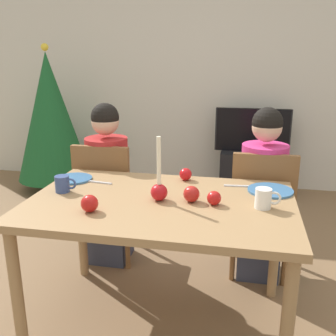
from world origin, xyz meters
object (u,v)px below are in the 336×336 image
Objects in this scene: dining_table at (161,215)px; candle_centerpiece at (159,188)px; apple_near_candle at (191,194)px; tv at (253,130)px; apple_by_right_mug at (90,203)px; plate_right at (270,190)px; chair_left at (107,196)px; tv_stand at (250,172)px; person_right_child at (262,197)px; christmas_tree at (51,117)px; mug_left at (63,184)px; mug_right at (264,199)px; person_left_child at (108,187)px; apple_far_edge at (214,198)px; chair_right at (261,207)px; plate_left at (74,179)px; apple_by_left_plate at (186,174)px.

candle_centerpiece is (-0.01, 0.00, 0.15)m from dining_table.
tv is at bearing 81.68° from apple_near_candle.
apple_by_right_mug is (-0.30, -0.22, -0.03)m from candle_centerpiece.
chair_left is at bearing 162.32° from plate_right.
dining_table is 2.19× the size of tv_stand.
christmas_tree is at bearing 148.25° from person_right_child.
mug_right is at bearing -1.45° from mug_left.
mug_left is at bearing -60.78° from christmas_tree.
person_left_child is 16.04× the size of apple_far_edge.
candle_centerpiece is at bearing -102.35° from tv_stand.
christmas_tree is 2.62m from apple_by_right_mug.
chair_left is 7.00× the size of mug_right.
apple_by_right_mug is (-0.83, -0.21, -0.01)m from mug_right.
mug_left is at bearing -152.29° from chair_right.
christmas_tree reaches higher than chair_left.
person_right_child is 5.30× the size of plate_left.
mug_right is at bearing 14.16° from apple_by_right_mug.
chair_right is 1.41× the size of tv_stand.
tv is at bearing 90.78° from mug_right.
plate_right is 1.00m from apple_by_right_mug.
chair_left is 0.77× the size of person_right_child.
apple_by_left_plate is at bearing 119.05° from apple_far_edge.
tv_stand is 2.70m from apple_by_right_mug.
person_left_child is 0.73× the size of christmas_tree.
chair_left is at bearing -178.28° from person_right_child.
person_right_child is at bearing 29.00° from mug_left.
mug_left reaches higher than plate_left.
candle_centerpiece is at bearing -2.20° from mug_left.
candle_centerpiece is at bearing -156.37° from plate_right.
person_right_child is 15.50× the size of apple_by_left_plate.
mug_right reaches higher than apple_by_left_plate.
person_left_child is (-0.53, 0.64, -0.10)m from dining_table.
apple_far_edge is (-0.22, -2.31, 0.55)m from tv_stand.
christmas_tree reaches higher than apple_far_edge.
person_left_child is 1.98m from tv_stand.
mug_left is (-1.06, -2.28, 0.09)m from tv.
mug_left is 1.44× the size of apple_by_right_mug.
christmas_tree reaches higher than tv.
christmas_tree reaches higher than mug_left.
apple_far_edge is at bearing 19.65° from apple_by_right_mug.
apple_far_edge reaches higher than tv_stand.
mug_right is at bearing -0.67° from candle_centerpiece.
person_right_child is 2.64m from christmas_tree.
apple_near_candle is (-0.39, -0.59, 0.28)m from chair_right.
christmas_tree is 4.66× the size of candle_centerpiece.
chair_right is 2.66m from christmas_tree.
candle_centerpiece is (-0.56, -0.64, 0.25)m from person_right_child.
mug_left reaches higher than dining_table.
chair_left is 1.08m from chair_right.
chair_left is 0.45m from plate_left.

